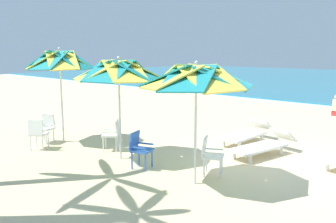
{
  "coord_description": "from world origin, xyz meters",
  "views": [
    {
      "loc": [
        4.05,
        -7.72,
        2.73
      ],
      "look_at": [
        -2.92,
        -0.23,
        1.0
      ],
      "focal_mm": 38.0,
      "sensor_mm": 36.0,
      "label": 1
    }
  ],
  "objects_px": {
    "plastic_chair_2": "(139,147)",
    "plastic_chair_4": "(46,127)",
    "beach_umbrella_0": "(196,78)",
    "sun_lounger_1": "(264,145)",
    "beach_umbrella_2": "(60,61)",
    "sun_lounger_2": "(247,134)",
    "plastic_chair_0": "(210,154)",
    "plastic_chair_3": "(38,132)",
    "beach_umbrella_1": "(119,71)",
    "plastic_chair_1": "(113,133)"
  },
  "relations": [
    {
      "from": "beach_umbrella_0",
      "to": "plastic_chair_1",
      "type": "distance_m",
      "value": 3.72
    },
    {
      "from": "beach_umbrella_1",
      "to": "beach_umbrella_2",
      "type": "relative_size",
      "value": 0.92
    },
    {
      "from": "beach_umbrella_2",
      "to": "sun_lounger_2",
      "type": "bearing_deg",
      "value": 42.08
    },
    {
      "from": "beach_umbrella_2",
      "to": "plastic_chair_4",
      "type": "bearing_deg",
      "value": -128.44
    },
    {
      "from": "plastic_chair_2",
      "to": "plastic_chair_4",
      "type": "height_order",
      "value": "same"
    },
    {
      "from": "beach_umbrella_0",
      "to": "plastic_chair_3",
      "type": "distance_m",
      "value": 5.25
    },
    {
      "from": "plastic_chair_2",
      "to": "plastic_chair_3",
      "type": "distance_m",
      "value": 3.37
    },
    {
      "from": "beach_umbrella_0",
      "to": "plastic_chair_2",
      "type": "height_order",
      "value": "beach_umbrella_0"
    },
    {
      "from": "beach_umbrella_1",
      "to": "plastic_chair_4",
      "type": "relative_size",
      "value": 3.02
    },
    {
      "from": "plastic_chair_1",
      "to": "beach_umbrella_2",
      "type": "relative_size",
      "value": 0.3
    },
    {
      "from": "beach_umbrella_1",
      "to": "plastic_chair_3",
      "type": "relative_size",
      "value": 3.02
    },
    {
      "from": "plastic_chair_3",
      "to": "plastic_chair_1",
      "type": "bearing_deg",
      "value": 40.87
    },
    {
      "from": "beach_umbrella_0",
      "to": "plastic_chair_4",
      "type": "distance_m",
      "value": 5.71
    },
    {
      "from": "beach_umbrella_1",
      "to": "plastic_chair_3",
      "type": "height_order",
      "value": "beach_umbrella_1"
    },
    {
      "from": "plastic_chair_3",
      "to": "plastic_chair_4",
      "type": "height_order",
      "value": "same"
    },
    {
      "from": "beach_umbrella_0",
      "to": "sun_lounger_1",
      "type": "distance_m",
      "value": 3.46
    },
    {
      "from": "plastic_chair_2",
      "to": "plastic_chair_3",
      "type": "xyz_separation_m",
      "value": [
        -3.26,
        -0.86,
        0.0
      ]
    },
    {
      "from": "plastic_chair_0",
      "to": "beach_umbrella_2",
      "type": "bearing_deg",
      "value": -172.63
    },
    {
      "from": "plastic_chair_2",
      "to": "beach_umbrella_0",
      "type": "bearing_deg",
      "value": 3.07
    },
    {
      "from": "sun_lounger_2",
      "to": "plastic_chair_2",
      "type": "bearing_deg",
      "value": -99.5
    },
    {
      "from": "beach_umbrella_1",
      "to": "sun_lounger_2",
      "type": "relative_size",
      "value": 1.22
    },
    {
      "from": "plastic_chair_0",
      "to": "plastic_chair_4",
      "type": "bearing_deg",
      "value": -168.99
    },
    {
      "from": "beach_umbrella_0",
      "to": "plastic_chair_4",
      "type": "xyz_separation_m",
      "value": [
        -5.43,
        -0.4,
        -1.72
      ]
    },
    {
      "from": "beach_umbrella_1",
      "to": "plastic_chair_4",
      "type": "distance_m",
      "value": 3.44
    },
    {
      "from": "beach_umbrella_0",
      "to": "plastic_chair_2",
      "type": "xyz_separation_m",
      "value": [
        -1.61,
        -0.09,
        -1.72
      ]
    },
    {
      "from": "beach_umbrella_0",
      "to": "sun_lounger_1",
      "type": "relative_size",
      "value": 1.15
    },
    {
      "from": "plastic_chair_3",
      "to": "sun_lounger_2",
      "type": "distance_m",
      "value": 6.1
    },
    {
      "from": "sun_lounger_1",
      "to": "plastic_chair_0",
      "type": "bearing_deg",
      "value": -93.25
    },
    {
      "from": "beach_umbrella_2",
      "to": "plastic_chair_3",
      "type": "distance_m",
      "value": 2.18
    },
    {
      "from": "beach_umbrella_1",
      "to": "sun_lounger_2",
      "type": "height_order",
      "value": "beach_umbrella_1"
    },
    {
      "from": "plastic_chair_4",
      "to": "sun_lounger_1",
      "type": "distance_m",
      "value": 6.37
    },
    {
      "from": "plastic_chair_2",
      "to": "beach_umbrella_2",
      "type": "height_order",
      "value": "beach_umbrella_2"
    },
    {
      "from": "beach_umbrella_2",
      "to": "plastic_chair_2",
      "type": "bearing_deg",
      "value": -1.24
    },
    {
      "from": "plastic_chair_1",
      "to": "plastic_chair_3",
      "type": "bearing_deg",
      "value": -139.13
    },
    {
      "from": "plastic_chair_2",
      "to": "plastic_chair_4",
      "type": "xyz_separation_m",
      "value": [
        -3.81,
        -0.31,
        0.0
      ]
    },
    {
      "from": "sun_lounger_2",
      "to": "plastic_chair_4",
      "type": "bearing_deg",
      "value": -137.15
    },
    {
      "from": "plastic_chair_1",
      "to": "beach_umbrella_2",
      "type": "distance_m",
      "value": 2.73
    },
    {
      "from": "plastic_chair_1",
      "to": "plastic_chair_4",
      "type": "distance_m",
      "value": 2.32
    },
    {
      "from": "beach_umbrella_0",
      "to": "sun_lounger_1",
      "type": "xyz_separation_m",
      "value": [
        0.04,
        2.86,
        -1.94
      ]
    },
    {
      "from": "sun_lounger_1",
      "to": "plastic_chair_3",
      "type": "bearing_deg",
      "value": -142.18
    },
    {
      "from": "plastic_chair_4",
      "to": "sun_lounger_2",
      "type": "distance_m",
      "value": 6.08
    },
    {
      "from": "plastic_chair_0",
      "to": "plastic_chair_4",
      "type": "distance_m",
      "value": 5.44
    },
    {
      "from": "beach_umbrella_1",
      "to": "plastic_chair_2",
      "type": "distance_m",
      "value": 1.98
    },
    {
      "from": "plastic_chair_0",
      "to": "beach_umbrella_0",
      "type": "bearing_deg",
      "value": -82.58
    },
    {
      "from": "plastic_chair_3",
      "to": "plastic_chair_2",
      "type": "bearing_deg",
      "value": 14.83
    },
    {
      "from": "plastic_chair_3",
      "to": "sun_lounger_1",
      "type": "height_order",
      "value": "plastic_chair_3"
    },
    {
      "from": "beach_umbrella_0",
      "to": "plastic_chair_3",
      "type": "xyz_separation_m",
      "value": [
        -4.87,
        -0.95,
        -1.72
      ]
    },
    {
      "from": "plastic_chair_0",
      "to": "beach_umbrella_1",
      "type": "xyz_separation_m",
      "value": [
        -2.42,
        -0.57,
        1.76
      ]
    },
    {
      "from": "plastic_chair_0",
      "to": "sun_lounger_2",
      "type": "bearing_deg",
      "value": 106.03
    },
    {
      "from": "plastic_chair_1",
      "to": "beach_umbrella_1",
      "type": "bearing_deg",
      "value": -25.62
    }
  ]
}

